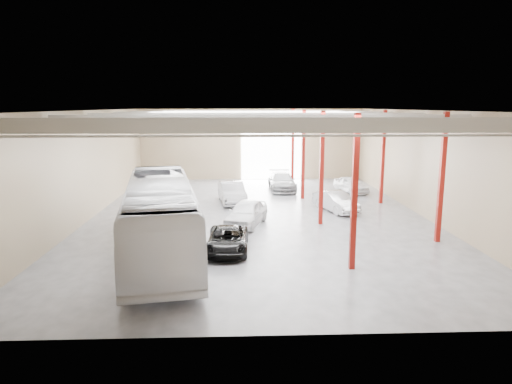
{
  "coord_description": "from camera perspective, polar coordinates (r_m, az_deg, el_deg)",
  "views": [
    {
      "loc": [
        -1.32,
        -29.53,
        7.28
      ],
      "look_at": [
        -0.26,
        -2.7,
        2.2
      ],
      "focal_mm": 32.0,
      "sensor_mm": 36.0,
      "label": 1
    }
  ],
  "objects": [
    {
      "name": "car_row_a",
      "position": [
        28.2,
        -1.23,
        -2.62
      ],
      "size": [
        3.18,
        4.92,
        1.56
      ],
      "primitive_type": "imported",
      "rotation": [
        0.0,
        0.0,
        -0.32
      ],
      "color": "white",
      "rests_on": "ground"
    },
    {
      "name": "car_right_far",
      "position": [
        39.72,
        11.79,
        0.9
      ],
      "size": [
        2.68,
        4.2,
        1.33
      ],
      "primitive_type": "imported",
      "rotation": [
        0.0,
        0.0,
        0.31
      ],
      "color": "white",
      "rests_on": "ground"
    },
    {
      "name": "depot_shell",
      "position": [
        30.14,
        0.51,
        6.33
      ],
      "size": [
        22.12,
        32.12,
        7.06
      ],
      "color": "#49494E",
      "rests_on": "ground"
    },
    {
      "name": "car_right_near",
      "position": [
        32.4,
        9.94,
        -1.17
      ],
      "size": [
        2.8,
        4.49,
        1.4
      ],
      "primitive_type": "imported",
      "rotation": [
        0.0,
        0.0,
        0.34
      ],
      "color": "silver",
      "rests_on": "ground"
    },
    {
      "name": "car_row_c",
      "position": [
        39.95,
        3.26,
        1.32
      ],
      "size": [
        2.23,
        5.36,
        1.55
      ],
      "primitive_type": "imported",
      "rotation": [
        0.0,
        0.0,
        0.01
      ],
      "color": "gray",
      "rests_on": "ground"
    },
    {
      "name": "car_row_b",
      "position": [
        34.65,
        -3.03,
        -0.07
      ],
      "size": [
        2.41,
        5.09,
        1.61
      ],
      "primitive_type": "imported",
      "rotation": [
        0.0,
        0.0,
        0.15
      ],
      "color": "#AAAAAF",
      "rests_on": "ground"
    },
    {
      "name": "coach_bus",
      "position": [
        22.99,
        -11.9,
        -3.05
      ],
      "size": [
        5.51,
        14.01,
        3.81
      ],
      "primitive_type": "imported",
      "rotation": [
        0.0,
        0.0,
        0.17
      ],
      "color": "silver",
      "rests_on": "ground"
    },
    {
      "name": "black_sedan",
      "position": [
        23.22,
        -3.58,
        -6.0
      ],
      "size": [
        2.17,
        4.46,
        1.22
      ],
      "primitive_type": "imported",
      "rotation": [
        0.0,
        0.0,
        -0.03
      ],
      "color": "black",
      "rests_on": "ground"
    }
  ]
}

